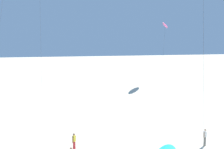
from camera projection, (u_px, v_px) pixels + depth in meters
The scene contains 3 objects.
flying_kite_1 at pixel (165, 25), 57.43m from camera, with size 4.48×7.10×14.07m.
person_near_right at pixel (74, 141), 23.33m from camera, with size 0.36×0.41×1.61m.
person_mid_field at pixel (205, 137), 24.25m from camera, with size 0.46×0.32×1.68m.
Camera 1 is at (-0.53, 0.62, 10.16)m, focal length 40.80 mm.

